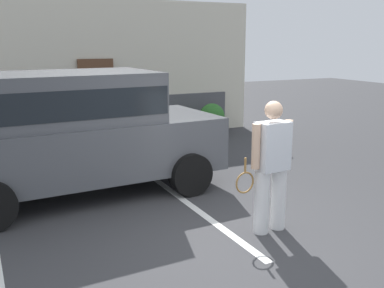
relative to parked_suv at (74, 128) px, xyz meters
The scene contains 7 objects.
ground_plane 3.29m from the parked_suv, 62.82° to the right, with size 40.00×40.00×0.00m, color #38383A.
parking_stripe_1 2.25m from the parked_suv, 39.91° to the right, with size 0.12×4.40×0.01m, color silver.
house_frontage 4.45m from the parked_suv, 71.40° to the left, with size 8.86×0.40×3.58m.
parked_suv is the anchor object (origin of this frame).
tennis_player_man 3.35m from the parked_suv, 52.50° to the right, with size 0.92×0.32×1.78m.
potted_plant_by_porch 4.91m from the parked_suv, 42.15° to the left, with size 0.56×0.56×0.74m.
potted_plant_secondary 5.42m from the parked_suv, 36.79° to the left, with size 0.68×0.68×0.90m.
Camera 1 is at (-2.86, -4.68, 2.53)m, focal length 42.54 mm.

